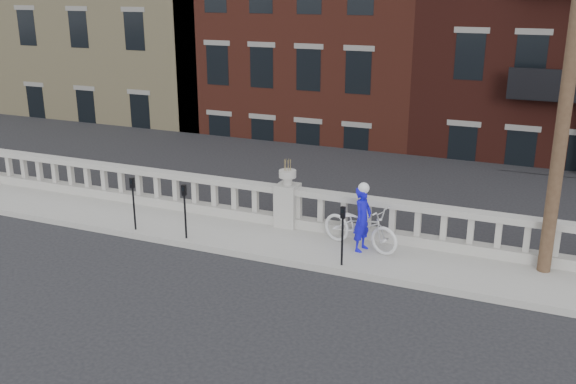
% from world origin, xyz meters
% --- Properties ---
extents(ground, '(120.00, 120.00, 0.00)m').
position_xyz_m(ground, '(0.00, 0.00, 0.00)').
color(ground, black).
rests_on(ground, ground).
extents(sidewalk, '(32.00, 2.20, 0.15)m').
position_xyz_m(sidewalk, '(0.00, 3.00, 0.07)').
color(sidewalk, '#9C9A91').
rests_on(sidewalk, ground).
extents(balustrade, '(28.00, 0.34, 1.03)m').
position_xyz_m(balustrade, '(0.00, 3.95, 0.64)').
color(balustrade, '#9C9A91').
rests_on(balustrade, sidewalk).
extents(planter_pedestal, '(0.55, 0.55, 1.76)m').
position_xyz_m(planter_pedestal, '(0.00, 3.95, 0.83)').
color(planter_pedestal, '#9C9A91').
rests_on(planter_pedestal, sidewalk).
extents(lower_level, '(80.00, 44.00, 20.80)m').
position_xyz_m(lower_level, '(0.56, 23.04, 2.63)').
color(lower_level, '#605E59').
rests_on(lower_level, ground).
extents(utility_pole, '(1.60, 0.28, 10.00)m').
position_xyz_m(utility_pole, '(6.20, 3.60, 5.24)').
color(utility_pole, '#422D1E').
rests_on(utility_pole, sidewalk).
extents(parking_meter_a, '(0.10, 0.09, 1.36)m').
position_xyz_m(parking_meter_a, '(-3.42, 2.15, 1.00)').
color(parking_meter_a, black).
rests_on(parking_meter_a, sidewalk).
extents(parking_meter_b, '(0.10, 0.09, 1.36)m').
position_xyz_m(parking_meter_b, '(-1.92, 2.15, 1.00)').
color(parking_meter_b, black).
rests_on(parking_meter_b, sidewalk).
extents(parking_meter_c, '(0.10, 0.09, 1.36)m').
position_xyz_m(parking_meter_c, '(2.08, 2.15, 1.00)').
color(parking_meter_c, black).
rests_on(parking_meter_c, sidewalk).
extents(bicycle, '(2.12, 1.23, 1.06)m').
position_xyz_m(bicycle, '(2.15, 3.27, 0.68)').
color(bicycle, silver).
rests_on(bicycle, sidewalk).
extents(cyclist, '(0.47, 0.62, 1.53)m').
position_xyz_m(cyclist, '(2.23, 3.14, 0.92)').
color(cyclist, '#110DC6').
rests_on(cyclist, sidewalk).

